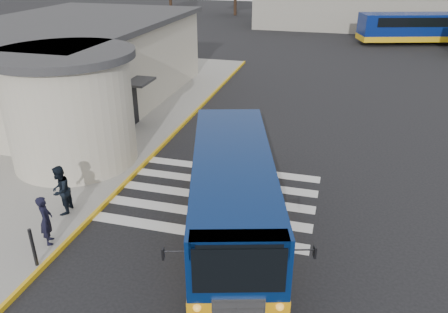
% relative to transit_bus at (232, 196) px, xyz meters
% --- Properties ---
extents(ground, '(140.00, 140.00, 0.00)m').
position_rel_transit_bus_xyz_m(ground, '(-0.86, 2.71, -1.30)').
color(ground, black).
rests_on(ground, ground).
extents(sidewalk, '(10.00, 34.00, 0.15)m').
position_rel_transit_bus_xyz_m(sidewalk, '(-9.86, 6.71, -1.23)').
color(sidewalk, gray).
rests_on(sidewalk, ground).
extents(curb_strip, '(0.12, 34.00, 0.16)m').
position_rel_transit_bus_xyz_m(curb_strip, '(-4.91, 6.71, -1.22)').
color(curb_strip, yellow).
rests_on(curb_strip, ground).
extents(station_building, '(12.70, 18.70, 4.80)m').
position_rel_transit_bus_xyz_m(station_building, '(-11.70, 9.62, 1.27)').
color(station_building, '#BAB19E').
rests_on(station_building, ground).
extents(crosswalk, '(8.00, 5.35, 0.01)m').
position_rel_transit_bus_xyz_m(crosswalk, '(-1.36, 1.91, -1.29)').
color(crosswalk, silver).
rests_on(crosswalk, ground).
extents(depot_building, '(26.40, 8.40, 4.20)m').
position_rel_transit_bus_xyz_m(depot_building, '(5.14, 44.71, 0.81)').
color(depot_building, gray).
rests_on(depot_building, ground).
extents(transit_bus, '(5.33, 9.91, 2.72)m').
position_rel_transit_bus_xyz_m(transit_bus, '(0.00, 0.00, 0.00)').
color(transit_bus, '#071D52').
rests_on(transit_bus, ground).
extents(pedestrian_a, '(0.66, 0.72, 1.65)m').
position_rel_transit_bus_xyz_m(pedestrian_a, '(-5.36, -2.41, -0.32)').
color(pedestrian_a, black).
rests_on(pedestrian_a, sidewalk).
extents(pedestrian_b, '(0.83, 0.98, 1.78)m').
position_rel_transit_bus_xyz_m(pedestrian_b, '(-5.94, -0.76, -0.26)').
color(pedestrian_b, black).
rests_on(pedestrian_b, sidewalk).
extents(bollard, '(0.10, 0.10, 1.26)m').
position_rel_transit_bus_xyz_m(bollard, '(-5.06, -3.48, -0.52)').
color(bollard, black).
rests_on(bollard, sidewalk).
extents(far_bus_a, '(10.28, 5.54, 2.56)m').
position_rel_transit_bus_xyz_m(far_bus_a, '(9.17, 36.07, 0.36)').
color(far_bus_a, navy).
rests_on(far_bus_a, ground).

